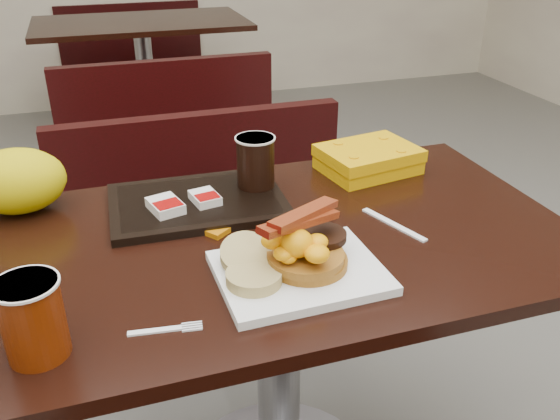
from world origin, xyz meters
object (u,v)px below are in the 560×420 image
object	(u,v)px
hashbrown_sleeve_right	(205,198)
pancake_stack	(308,258)
bench_far_s	(164,124)
tray	(198,203)
knife	(394,224)
coffee_cup_far	(256,162)
clamshell	(368,159)
table_far	(147,85)
bench_near_n	(215,237)
bench_far_n	(136,61)
coffee_cup_near	(33,319)
paper_bag	(17,181)
platter	(299,273)
hashbrown_sleeve_left	(165,206)
table_near	(279,376)
fork	(155,331)

from	to	relation	value
hashbrown_sleeve_right	pancake_stack	bearing A→B (deg)	-78.81
bench_far_s	tray	xyz separation A→B (m)	(-0.13, -1.72, 0.40)
bench_far_s	pancake_stack	bearing A→B (deg)	-89.80
knife	coffee_cup_far	distance (m)	0.34
coffee_cup_far	clamshell	xyz separation A→B (m)	(0.30, 0.04, -0.05)
table_far	tray	world-z (taller)	tray
bench_near_n	pancake_stack	world-z (taller)	pancake_stack
pancake_stack	bench_near_n	bearing A→B (deg)	90.49
clamshell	table_far	bearing A→B (deg)	87.82
table_far	bench_far_n	world-z (taller)	table_far
coffee_cup_near	bench_near_n	bearing A→B (deg)	64.32
paper_bag	hashbrown_sleeve_right	bearing A→B (deg)	-16.85
platter	hashbrown_sleeve_left	distance (m)	0.36
bench_far_s	coffee_cup_far	xyz separation A→B (m)	(0.01, -1.69, 0.47)
knife	bench_far_s	bearing A→B (deg)	167.96
table_near	fork	distance (m)	0.52
coffee_cup_far	paper_bag	world-z (taller)	paper_bag
hashbrown_sleeve_left	paper_bag	xyz separation A→B (m)	(-0.29, 0.13, 0.04)
bench_far_n	knife	world-z (taller)	knife
bench_far_s	hashbrown_sleeve_right	bearing A→B (deg)	-93.85
fork	clamshell	xyz separation A→B (m)	(0.59, 0.47, 0.03)
table_near	bench_far_n	world-z (taller)	table_near
bench_far_s	clamshell	xyz separation A→B (m)	(0.31, -1.66, 0.42)
fork	paper_bag	bearing A→B (deg)	120.69
bench_far_n	hashbrown_sleeve_right	distance (m)	3.17
fork	knife	distance (m)	0.55
bench_near_n	bench_far_s	size ratio (longest dim) A/B	1.00
bench_near_n	coffee_cup_near	bearing A→B (deg)	-115.68
hashbrown_sleeve_left	hashbrown_sleeve_right	size ratio (longest dim) A/B	1.14
bench_far_s	coffee_cup_near	world-z (taller)	coffee_cup_near
bench_far_s	hashbrown_sleeve_left	bearing A→B (deg)	-96.67
tray	hashbrown_sleeve_right	xyz separation A→B (m)	(0.01, -0.02, 0.02)
bench_far_s	hashbrown_sleeve_left	world-z (taller)	hashbrown_sleeve_left
hashbrown_sleeve_right	table_far	bearing A→B (deg)	76.37
fork	paper_bag	world-z (taller)	paper_bag
bench_near_n	table_near	bearing A→B (deg)	-90.00
hashbrown_sleeve_left	clamshell	world-z (taller)	clamshell
paper_bag	bench_near_n	bearing A→B (deg)	40.46
bench_far_s	pancake_stack	world-z (taller)	pancake_stack
table_near	table_far	distance (m)	2.60
platter	clamshell	size ratio (longest dim) A/B	1.28
table_far	table_near	bearing A→B (deg)	-90.00
paper_bag	hashbrown_sleeve_left	bearing A→B (deg)	-23.84
bench_far_n	knife	bearing A→B (deg)	-85.87
paper_bag	coffee_cup_near	bearing A→B (deg)	-84.06
bench_far_n	hashbrown_sleeve_right	xyz separation A→B (m)	(-0.12, -3.14, 0.42)
pancake_stack	clamshell	distance (m)	0.50
bench_far_s	platter	bearing A→B (deg)	-90.29
pancake_stack	clamshell	xyz separation A→B (m)	(0.31, 0.39, -0.00)
table_near	bench_near_n	bearing A→B (deg)	90.00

